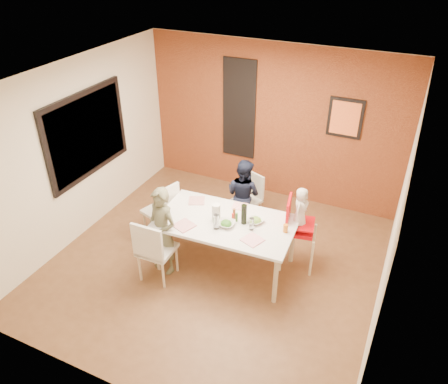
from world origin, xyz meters
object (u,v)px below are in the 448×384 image
at_px(chair_far, 250,195).
at_px(child_near, 162,231).
at_px(wine_bottle, 244,214).
at_px(high_chair, 296,226).
at_px(child_far, 243,195).
at_px(dining_table, 226,225).
at_px(toddler, 301,209).
at_px(paper_towel_roll, 216,213).
at_px(chair_left, 164,209).
at_px(chair_near, 153,248).

relative_size(chair_far, child_near, 0.63).
xyz_separation_m(chair_far, wine_bottle, (0.37, -1.16, 0.46)).
bearing_deg(wine_bottle, child_near, -153.74).
xyz_separation_m(high_chair, wine_bottle, (-0.63, -0.40, 0.27)).
bearing_deg(child_far, dining_table, 113.08).
height_order(toddler, wine_bottle, toddler).
bearing_deg(paper_towel_roll, child_near, -148.02).
height_order(wine_bottle, paper_towel_roll, wine_bottle).
relative_size(chair_far, high_chair, 0.77).
distance_m(wine_bottle, paper_towel_roll, 0.38).
relative_size(dining_table, chair_far, 2.30).
height_order(dining_table, toddler, toddler).
relative_size(chair_left, high_chair, 0.89).
bearing_deg(high_chair, dining_table, 107.21).
relative_size(chair_near, wine_bottle, 3.35).
distance_m(chair_left, child_near, 0.75).
bearing_deg(child_near, chair_near, -76.36).
height_order(dining_table, child_near, child_near).
height_order(child_near, toddler, child_near).
distance_m(chair_near, paper_towel_roll, 0.97).
xyz_separation_m(dining_table, paper_towel_roll, (-0.13, -0.04, 0.20)).
distance_m(chair_left, toddler, 2.09).
distance_m(chair_near, child_near, 0.27).
xyz_separation_m(chair_near, toddler, (1.65, 1.15, 0.41)).
bearing_deg(toddler, paper_towel_roll, 119.34).
bearing_deg(chair_far, high_chair, -16.17).
height_order(chair_far, toddler, toddler).
xyz_separation_m(chair_far, paper_towel_roll, (0.00, -1.26, 0.44)).
relative_size(chair_far, child_far, 0.69).
distance_m(chair_far, wine_bottle, 1.30).
xyz_separation_m(chair_left, paper_towel_roll, (1.01, -0.24, 0.37)).
relative_size(chair_far, toddler, 1.34).
height_order(child_far, toddler, toddler).
relative_size(child_near, toddler, 2.12).
xyz_separation_m(chair_left, child_near, (0.38, -0.63, 0.12)).
distance_m(dining_table, chair_far, 1.25).
relative_size(toddler, paper_towel_roll, 2.42).
distance_m(child_near, toddler, 1.90).
bearing_deg(dining_table, paper_towel_roll, -162.25).
bearing_deg(chair_near, chair_left, -67.65).
bearing_deg(high_chair, child_far, 51.73).
xyz_separation_m(chair_near, child_near, (-0.00, 0.25, 0.11)).
relative_size(child_far, toddler, 1.94).
relative_size(chair_near, toddler, 1.56).
bearing_deg(chair_far, child_near, -89.41).
bearing_deg(child_near, toddler, 41.82).
relative_size(high_chair, paper_towel_roll, 4.21).
relative_size(dining_table, toddler, 3.08).
height_order(dining_table, paper_towel_roll, paper_towel_roll).
distance_m(high_chair, child_near, 1.85).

